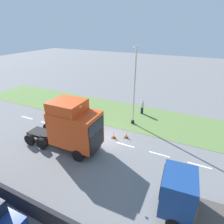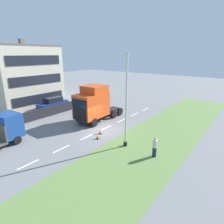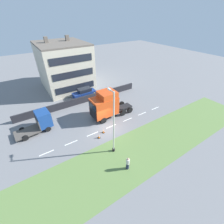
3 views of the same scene
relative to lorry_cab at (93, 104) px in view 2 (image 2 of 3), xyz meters
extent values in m
plane|color=slate|center=(-2.59, 1.35, -2.32)|extent=(120.00, 120.00, 0.00)
cube|color=#607F42|center=(-8.59, 1.35, -2.31)|extent=(7.00, 44.00, 0.01)
cube|color=white|center=(-2.59, -8.95, -2.32)|extent=(0.16, 1.80, 0.00)
cube|color=white|center=(-2.59, -5.75, -2.32)|extent=(0.16, 1.80, 0.00)
cube|color=white|center=(-2.59, -2.55, -2.32)|extent=(0.16, 1.80, 0.00)
cube|color=white|center=(-2.59, 0.65, -2.32)|extent=(0.16, 1.80, 0.00)
cube|color=white|center=(-2.59, 3.85, -2.32)|extent=(0.16, 1.80, 0.00)
cube|color=white|center=(-2.59, 7.05, -2.32)|extent=(0.16, 1.80, 0.00)
cube|color=white|center=(-2.59, 10.25, -2.32)|extent=(0.16, 1.80, 0.00)
cube|color=#232328|center=(6.41, 1.35, -1.66)|extent=(0.25, 24.00, 1.32)
cube|color=beige|center=(15.50, 1.25, 2.31)|extent=(11.19, 9.57, 9.25)
cube|color=#1E232D|center=(9.87, 1.25, -0.47)|extent=(0.08, 8.14, 1.30)
cube|color=#1E232D|center=(9.87, 1.25, 2.31)|extent=(0.08, 8.14, 1.30)
cube|color=#1E232D|center=(9.87, 1.25, 5.08)|extent=(0.08, 8.14, 1.30)
cube|color=#665B51|center=(15.50, 1.25, 7.08)|extent=(11.19, 9.57, 0.30)
cube|color=#665B51|center=(16.62, -0.67, 7.78)|extent=(0.70, 0.70, 1.10)
cube|color=black|center=(0.02, -1.37, -1.65)|extent=(1.54, 7.43, 0.24)
cube|color=#DB4719|center=(0.00, 0.30, -0.08)|extent=(2.65, 4.11, 2.91)
cube|color=black|center=(-0.04, 2.36, -0.72)|extent=(2.19, 0.10, 1.63)
cube|color=black|center=(-0.04, 2.36, 0.56)|extent=(2.32, 0.10, 0.93)
cube|color=#DB4719|center=(0.01, -0.31, 1.83)|extent=(2.49, 2.69, 0.90)
sphere|color=orange|center=(0.68, 1.53, 2.35)|extent=(0.14, 0.14, 0.14)
cylinder|color=black|center=(0.05, -3.04, -1.47)|extent=(1.44, 1.44, 0.12)
cylinder|color=black|center=(-1.21, 1.20, -1.80)|extent=(0.34, 1.05, 1.04)
cylinder|color=black|center=(1.17, 1.24, -1.80)|extent=(0.34, 1.05, 1.04)
cylinder|color=black|center=(-1.15, -2.68, -1.80)|extent=(0.34, 1.05, 1.04)
cylinder|color=black|center=(1.23, -2.65, -1.80)|extent=(0.34, 1.05, 1.04)
cylinder|color=black|center=(-1.12, -4.17, -1.80)|extent=(0.34, 1.05, 1.04)
cylinder|color=black|center=(1.26, -4.13, -1.80)|extent=(0.34, 1.05, 1.04)
cube|color=navy|center=(2.57, 9.10, -0.59)|extent=(2.41, 1.98, 2.29)
cube|color=black|center=(2.64, 8.19, -0.13)|extent=(1.99, 0.21, 0.83)
cylinder|color=black|center=(3.62, 9.19, -1.92)|extent=(0.31, 0.82, 0.80)
cylinder|color=black|center=(1.52, 9.01, -1.92)|extent=(0.31, 0.82, 0.80)
cube|color=navy|center=(8.15, 0.22, -1.50)|extent=(1.87, 4.67, 1.08)
cube|color=black|center=(8.15, 0.10, -0.60)|extent=(1.55, 2.58, 0.72)
cylinder|color=black|center=(7.29, 1.70, -2.00)|extent=(0.22, 0.65, 0.64)
cylinder|color=black|center=(8.93, 1.74, -2.00)|extent=(0.22, 0.65, 0.64)
cylinder|color=black|center=(7.37, -1.31, -2.00)|extent=(0.22, 0.65, 0.64)
cylinder|color=black|center=(9.01, -1.26, -2.00)|extent=(0.22, 0.65, 0.64)
cylinder|color=black|center=(-6.85, 2.99, -2.12)|extent=(0.34, 0.34, 0.40)
cylinder|color=beige|center=(-6.85, 2.99, 1.85)|extent=(0.16, 0.16, 8.34)
cylinder|color=beige|center=(-6.40, 2.99, 5.93)|extent=(0.90, 0.11, 0.11)
cube|color=silver|center=(-5.95, 2.99, 5.93)|extent=(0.44, 0.20, 0.16)
cylinder|color=#1E233D|center=(-9.84, 3.10, -1.89)|extent=(0.34, 0.34, 0.85)
cylinder|color=beige|center=(-9.84, 3.10, -1.13)|extent=(0.39, 0.39, 0.68)
sphere|color=tan|center=(-9.84, 3.10, -0.67)|extent=(0.23, 0.23, 0.23)
cube|color=black|center=(-3.78, 3.44, -2.30)|extent=(0.36, 0.36, 0.03)
cone|color=orange|center=(-3.78, 3.44, -2.01)|extent=(0.28, 0.28, 0.55)
cylinder|color=white|center=(-3.78, 3.44, -1.99)|extent=(0.17, 0.17, 0.07)
cube|color=black|center=(-3.17, 2.35, -2.30)|extent=(0.36, 0.36, 0.03)
cone|color=orange|center=(-3.17, 2.35, -2.01)|extent=(0.28, 0.28, 0.55)
cylinder|color=white|center=(-3.17, 2.35, -1.99)|extent=(0.17, 0.17, 0.07)
camera|label=1|loc=(10.99, 9.15, 7.82)|focal=30.00mm
camera|label=2|loc=(-15.57, 16.29, 5.98)|focal=30.00mm
camera|label=3|loc=(-17.69, 10.21, 12.46)|focal=24.00mm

